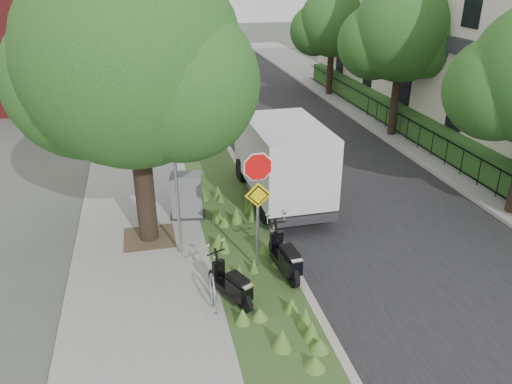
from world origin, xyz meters
TOP-DOWN VIEW (x-y plane):
  - ground at (0.00, 0.00)m, footprint 120.00×120.00m
  - sidewalk_near at (-4.25, 10.00)m, footprint 3.50×60.00m
  - verge at (-1.50, 10.00)m, footprint 2.00×60.00m
  - kerb_near at (-0.50, 10.00)m, footprint 0.20×60.00m
  - road at (3.00, 10.00)m, footprint 7.00×60.00m
  - kerb_far at (6.50, 10.00)m, footprint 0.20×60.00m
  - footpath_far at (8.20, 10.00)m, footprint 3.20×60.00m
  - street_tree_main at (-4.08, 2.86)m, footprint 6.21×5.54m
  - bare_post at (-3.20, 1.80)m, footprint 0.08×0.08m
  - bike_hoop at (-2.70, -0.60)m, footprint 0.06×0.78m
  - sign_assembly at (-1.40, 0.58)m, footprint 0.94×0.08m
  - fence_far at (7.20, 10.00)m, footprint 0.04×24.00m
  - hedge_far at (7.90, 10.00)m, footprint 1.00×24.00m
  - terrace_houses at (11.49, 10.00)m, footprint 7.40×26.40m
  - brick_building at (-9.50, 22.00)m, footprint 9.40×10.40m
  - far_tree_b at (6.94, 10.05)m, footprint 4.83×4.31m
  - far_tree_c at (6.94, 18.04)m, footprint 4.37×3.89m
  - scooter_near at (-2.23, -0.64)m, footprint 0.82×1.51m
  - scooter_far at (-0.79, 0.10)m, footprint 0.49×1.79m
  - box_truck at (0.30, 4.54)m, footprint 2.16×5.19m
  - utility_cabinet at (-2.80, 3.92)m, footprint 1.12×0.83m

SIDE VIEW (x-z plane):
  - ground at x=0.00m, z-range 0.00..0.00m
  - road at x=3.00m, z-range 0.00..0.01m
  - sidewalk_near at x=-4.25m, z-range 0.00..0.12m
  - verge at x=-1.50m, z-range 0.00..0.12m
  - footpath_far at x=8.20m, z-range 0.00..0.12m
  - kerb_near at x=-0.50m, z-range 0.00..0.13m
  - kerb_far at x=6.50m, z-range 0.00..0.13m
  - scooter_near at x=-2.23m, z-range 0.11..0.88m
  - bike_hoop at x=-2.70m, z-range 0.11..0.88m
  - scooter_far at x=-0.79m, z-range 0.11..0.96m
  - fence_far at x=7.20m, z-range 0.17..1.17m
  - hedge_far at x=7.90m, z-range 0.12..1.22m
  - utility_cabinet at x=-2.80m, z-range 0.09..1.46m
  - box_truck at x=0.30m, z-range 0.35..2.68m
  - bare_post at x=-3.20m, z-range 0.12..4.12m
  - sign_assembly at x=-1.40m, z-range 0.72..3.94m
  - far_tree_c at x=6.94m, z-range 0.99..6.92m
  - terrace_houses at x=11.49m, z-range 0.06..8.26m
  - brick_building at x=-9.50m, z-range 0.06..8.36m
  - far_tree_b at x=6.94m, z-range 1.09..7.65m
  - street_tree_main at x=-4.08m, z-range 0.97..8.63m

